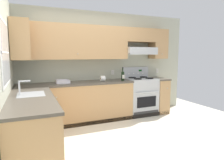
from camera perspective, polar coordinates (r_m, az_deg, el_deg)
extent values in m
plane|color=beige|center=(3.60, -0.41, -17.60)|extent=(7.04, 7.04, 0.00)
cube|color=#B7BAA3|center=(4.95, -2.69, 4.48)|extent=(4.68, 0.12, 2.55)
cube|color=tan|center=(4.52, -10.46, 10.77)|extent=(2.43, 0.34, 0.76)
cube|color=tan|center=(5.45, 13.30, 10.08)|extent=(0.40, 0.34, 0.76)
cube|color=tan|center=(5.13, 7.82, 12.73)|extent=(0.80, 0.34, 0.34)
cube|color=#B7BABC|center=(5.08, 7.97, 8.38)|extent=(0.80, 0.46, 0.17)
cube|color=#B7BABC|center=(4.89, 9.29, 7.53)|extent=(0.80, 0.03, 0.04)
sphere|color=silver|center=(4.33, -9.86, 7.49)|extent=(0.02, 0.02, 0.02)
sphere|color=silver|center=(5.29, 14.38, 7.31)|extent=(0.02, 0.02, 0.02)
sphere|color=silver|center=(5.30, 14.39, 7.31)|extent=(0.02, 0.02, 0.02)
cube|color=silver|center=(4.99, 0.20, 2.26)|extent=(0.08, 0.01, 0.12)
cube|color=silver|center=(4.98, 0.22, 2.51)|extent=(0.03, 0.00, 0.03)
cube|color=silver|center=(4.98, 0.22, 2.01)|extent=(0.03, 0.00, 0.03)
cube|color=silver|center=(5.66, 12.98, 2.67)|extent=(0.08, 0.01, 0.12)
cube|color=silver|center=(5.65, 13.02, 2.89)|extent=(0.03, 0.00, 0.03)
cube|color=silver|center=(5.66, 13.01, 2.45)|extent=(0.03, 0.00, 0.03)
cube|color=#B7BAA3|center=(3.15, -29.60, 1.95)|extent=(0.12, 4.00, 2.55)
cube|color=white|center=(3.13, -28.92, 7.01)|extent=(0.04, 1.00, 0.92)
cube|color=white|center=(3.13, -28.55, 7.03)|extent=(0.01, 0.90, 0.82)
cube|color=white|center=(3.13, -28.50, 7.03)|extent=(0.01, 0.90, 0.02)
cube|color=tan|center=(4.23, -25.06, 10.46)|extent=(0.34, 0.64, 0.76)
cube|color=tan|center=(4.50, -9.90, -6.70)|extent=(2.49, 0.61, 0.87)
cube|color=#51493F|center=(4.42, -10.03, -0.96)|extent=(2.52, 0.63, 0.04)
cube|color=tan|center=(5.41, 13.23, -4.44)|extent=(0.32, 0.61, 0.87)
cube|color=#51493F|center=(5.33, 13.37, 0.35)|extent=(0.34, 0.63, 0.04)
cube|color=black|center=(4.51, -2.11, -11.75)|extent=(3.54, 0.06, 0.09)
sphere|color=silver|center=(4.06, -15.85, -4.87)|extent=(0.03, 0.03, 0.03)
sphere|color=silver|center=(5.14, 15.82, -2.35)|extent=(0.03, 0.03, 0.03)
cube|color=tan|center=(3.20, -22.00, -12.97)|extent=(0.61, 1.89, 0.87)
cube|color=#51493F|center=(3.08, -22.40, -4.99)|extent=(0.63, 1.91, 0.04)
cube|color=black|center=(3.37, -16.72, -18.95)|extent=(0.06, 1.85, 0.09)
cube|color=#999B9E|center=(3.31, -22.47, -3.89)|extent=(0.40, 0.48, 0.01)
cube|color=#28282B|center=(3.32, -22.41, -5.11)|extent=(0.34, 0.42, 0.14)
cylinder|color=silver|center=(3.29, -25.34, -2.09)|extent=(0.03, 0.03, 0.22)
cylinder|color=silver|center=(3.28, -24.04, -0.29)|extent=(0.16, 0.02, 0.02)
cube|color=#B7BABC|center=(5.11, 8.26, -4.78)|extent=(0.76, 0.58, 0.91)
cube|color=black|center=(4.88, 10.05, -6.29)|extent=(0.53, 0.01, 0.26)
cylinder|color=silver|center=(4.81, 10.26, -3.56)|extent=(0.65, 0.02, 0.02)
cube|color=#333333|center=(4.96, 9.97, -9.49)|extent=(0.70, 0.01, 0.11)
cube|color=#B7BABC|center=(5.03, 8.36, 0.39)|extent=(0.76, 0.58, 0.02)
cube|color=#B7BABC|center=(5.25, 6.85, 2.19)|extent=(0.76, 0.04, 0.29)
cube|color=#053F0C|center=(5.30, 8.20, 2.76)|extent=(0.09, 0.01, 0.04)
cylinder|color=black|center=(4.83, 7.50, 0.34)|extent=(0.19, 0.19, 0.02)
cylinder|color=black|center=(4.83, 7.50, 0.27)|extent=(0.07, 0.07, 0.01)
cylinder|color=black|center=(5.01, 10.86, 0.52)|extent=(0.19, 0.19, 0.02)
cylinder|color=black|center=(5.01, 10.86, 0.45)|extent=(0.07, 0.07, 0.01)
cylinder|color=black|center=(5.07, 5.90, 0.69)|extent=(0.19, 0.19, 0.02)
cylinder|color=black|center=(5.07, 5.90, 0.62)|extent=(0.07, 0.07, 0.01)
cylinder|color=black|center=(5.24, 9.16, 0.85)|extent=(0.19, 0.19, 0.02)
cylinder|color=black|center=(5.24, 9.16, 0.79)|extent=(0.07, 0.07, 0.01)
cylinder|color=white|center=(5.14, 4.92, 1.83)|extent=(0.04, 0.02, 0.04)
cylinder|color=white|center=(5.21, 6.29, 1.88)|extent=(0.04, 0.02, 0.04)
cylinder|color=white|center=(5.28, 7.63, 1.93)|extent=(0.04, 0.02, 0.04)
cylinder|color=white|center=(5.35, 8.93, 1.98)|extent=(0.04, 0.02, 0.04)
cylinder|color=black|center=(4.67, 3.15, 1.06)|extent=(0.07, 0.07, 0.20)
cone|color=black|center=(4.66, 3.16, 2.51)|extent=(0.07, 0.07, 0.04)
cylinder|color=black|center=(4.66, 3.16, 3.24)|extent=(0.03, 0.03, 0.08)
cylinder|color=black|center=(4.65, 3.16, 3.63)|extent=(0.03, 0.03, 0.02)
cube|color=silver|center=(4.64, 3.35, 0.96)|extent=(0.06, 0.00, 0.09)
cube|color=silver|center=(4.40, -14.13, -0.76)|extent=(0.23, 0.20, 0.02)
cube|color=silver|center=(4.27, -13.89, -0.62)|extent=(0.28, 0.01, 0.07)
cube|color=silver|center=(4.51, -14.37, -0.23)|extent=(0.28, 0.01, 0.07)
cube|color=silver|center=(4.37, -15.88, -0.51)|extent=(0.01, 0.23, 0.07)
cube|color=silver|center=(4.42, -12.41, -0.33)|extent=(0.01, 0.23, 0.07)
cylinder|color=white|center=(4.56, -2.75, 0.45)|extent=(0.10, 0.13, 0.13)
cylinder|color=#9E7A51|center=(4.55, -3.36, 0.42)|extent=(0.01, 0.04, 0.04)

